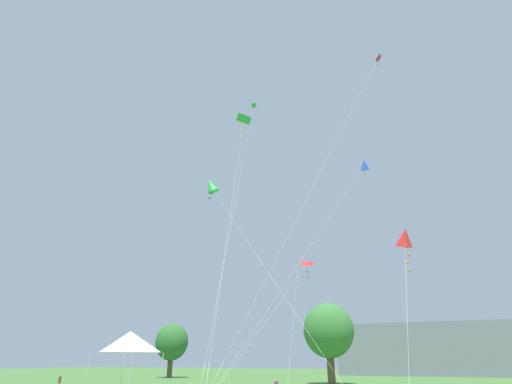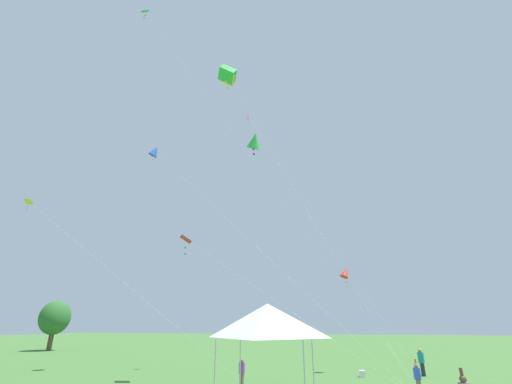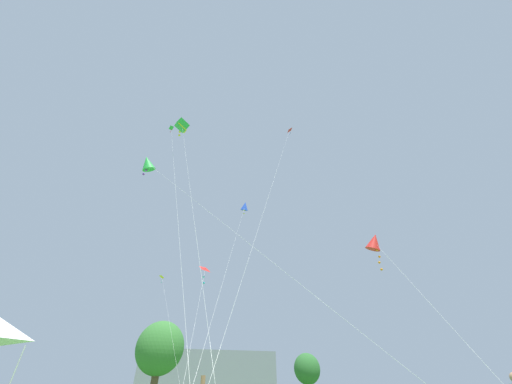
{
  "view_description": "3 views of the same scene",
  "coord_description": "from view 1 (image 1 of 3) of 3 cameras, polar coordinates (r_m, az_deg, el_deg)",
  "views": [
    {
      "loc": [
        8.97,
        -15.71,
        2.62
      ],
      "look_at": [
        -1.12,
        8.9,
        13.79
      ],
      "focal_mm": 28.0,
      "sensor_mm": 36.0,
      "label": 1
    },
    {
      "loc": [
        -21.65,
        2.47,
        3.49
      ],
      "look_at": [
        4.19,
        8.88,
        13.75
      ],
      "focal_mm": 24.0,
      "sensor_mm": 36.0,
      "label": 2
    },
    {
      "loc": [
        -0.39,
        -8.99,
        1.43
      ],
      "look_at": [
        3.64,
        6.6,
        12.61
      ],
      "focal_mm": 20.0,
      "sensor_mm": 36.0,
      "label": 3
    }
  ],
  "objects": [
    {
      "name": "kite_green_box_1",
      "position": [
        32.9,
        -1.75,
        10.3
      ],
      "size": [
        4.08,
        11.74,
        21.32
      ],
      "color": "silver",
      "rests_on": "ground"
    },
    {
      "name": "kite_red_delta_0",
      "position": [
        30.81,
        7.34,
        -10.13
      ],
      "size": [
        1.96,
        14.63,
        9.79
      ],
      "color": "silver",
      "rests_on": "ground"
    },
    {
      "name": "kite_green_delta_2",
      "position": [
        40.88,
        -0.48,
        11.73
      ],
      "size": [
        4.99,
        17.36,
        26.88
      ],
      "color": "silver",
      "rests_on": "ground"
    },
    {
      "name": "festival_tent",
      "position": [
        27.13,
        -17.63,
        -19.73
      ],
      "size": [
        3.33,
        3.33,
        4.21
      ],
      "color": "#B7B7BC",
      "rests_on": "ground"
    },
    {
      "name": "kite_blue_diamond_3",
      "position": [
        39.46,
        15.23,
        3.69
      ],
      "size": [
        6.37,
        21.13,
        20.41
      ],
      "color": "silver",
      "rests_on": "ground"
    },
    {
      "name": "kite_red_diamond_5",
      "position": [
        18.57,
        20.47,
        -6.15
      ],
      "size": [
        1.06,
        5.71,
        8.04
      ],
      "color": "silver",
      "rests_on": "ground"
    },
    {
      "name": "kite_yellow_delta_4",
      "position": [
        42.2,
        6.01,
        -10.54
      ],
      "size": [
        3.79,
        16.07,
        12.1
      ],
      "color": "silver",
      "rests_on": "ground"
    },
    {
      "name": "tree_far_centre",
      "position": [
        68.56,
        -11.94,
        -20.24
      ],
      "size": [
        5.26,
        4.73,
        7.93
      ],
      "color": "brown",
      "rests_on": "ground"
    },
    {
      "name": "kite_green_diamond_7",
      "position": [
        28.39,
        -6.45,
        0.86
      ],
      "size": [
        11.98,
        9.91,
        14.65
      ],
      "color": "silver",
      "rests_on": "ground"
    },
    {
      "name": "kite_red_delta_6",
      "position": [
        33.28,
        16.52,
        16.9
      ],
      "size": [
        8.61,
        12.07,
        24.62
      ],
      "color": "silver",
      "rests_on": "ground"
    },
    {
      "name": "distant_building",
      "position": [
        84.45,
        22.93,
        -20.02
      ],
      "size": [
        29.02,
        15.71,
        8.52
      ],
      "primitive_type": "cube",
      "color": "slate",
      "rests_on": "ground"
    },
    {
      "name": "tree_near_right",
      "position": [
        50.22,
        10.31,
        -18.91
      ],
      "size": [
        5.87,
        5.28,
        8.85
      ],
      "color": "brown",
      "rests_on": "ground"
    }
  ]
}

